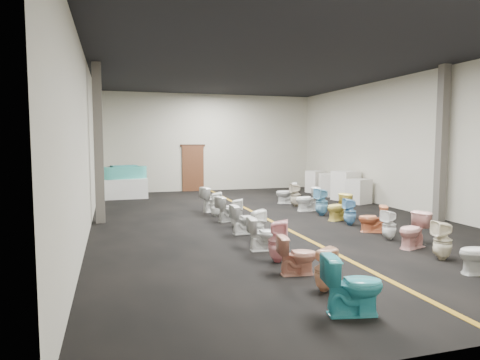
% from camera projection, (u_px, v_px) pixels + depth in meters
% --- Properties ---
extents(floor, '(16.00, 16.00, 0.00)m').
position_uv_depth(floor, '(269.00, 220.00, 12.62)').
color(floor, black).
rests_on(floor, ground).
extents(ceiling, '(16.00, 16.00, 0.00)m').
position_uv_depth(ceiling, '(270.00, 65.00, 12.21)').
color(ceiling, black).
rests_on(ceiling, ground).
extents(wall_back, '(10.00, 0.00, 10.00)m').
position_uv_depth(wall_back, '(209.00, 143.00, 20.05)').
color(wall_back, beige).
rests_on(wall_back, ground).
extents(wall_left, '(0.00, 16.00, 16.00)m').
position_uv_depth(wall_left, '(87.00, 144.00, 10.99)').
color(wall_left, beige).
rests_on(wall_left, ground).
extents(wall_right, '(0.00, 16.00, 16.00)m').
position_uv_depth(wall_right, '(414.00, 143.00, 13.84)').
color(wall_right, beige).
rests_on(wall_right, ground).
extents(aisle_stripe, '(0.12, 15.60, 0.01)m').
position_uv_depth(aisle_stripe, '(269.00, 220.00, 12.62)').
color(aisle_stripe, '#936715').
rests_on(aisle_stripe, floor).
extents(back_door, '(1.00, 0.10, 2.10)m').
position_uv_depth(back_door, '(193.00, 168.00, 19.87)').
color(back_door, '#562D19').
rests_on(back_door, floor).
extents(door_frame, '(1.15, 0.08, 0.10)m').
position_uv_depth(door_frame, '(193.00, 145.00, 19.78)').
color(door_frame, '#331C11').
rests_on(door_frame, back_door).
extents(column_left, '(0.25, 0.25, 4.50)m').
position_uv_depth(column_left, '(98.00, 144.00, 12.01)').
color(column_left, '#59544C').
rests_on(column_left, floor).
extents(column_right, '(0.25, 0.25, 4.50)m').
position_uv_depth(column_right, '(442.00, 144.00, 12.34)').
color(column_right, '#59544C').
rests_on(column_right, floor).
extents(display_table, '(1.82, 0.92, 0.80)m').
position_uv_depth(display_table, '(125.00, 188.00, 17.38)').
color(display_table, white).
rests_on(display_table, floor).
extents(bathtub, '(1.83, 0.95, 0.55)m').
position_uv_depth(bathtub, '(124.00, 172.00, 17.32)').
color(bathtub, teal).
rests_on(bathtub, display_table).
extents(appliance_crate_a, '(0.89, 0.89, 0.91)m').
position_uv_depth(appliance_crate_a, '(359.00, 191.00, 15.95)').
color(appliance_crate_a, beige).
rests_on(appliance_crate_a, floor).
extents(appliance_crate_b, '(1.03, 1.03, 1.15)m').
position_uv_depth(appliance_crate_b, '(346.00, 186.00, 16.82)').
color(appliance_crate_b, silver).
rests_on(appliance_crate_b, floor).
extents(appliance_crate_c, '(1.07, 1.07, 0.95)m').
position_uv_depth(appliance_crate_c, '(330.00, 185.00, 18.06)').
color(appliance_crate_c, white).
rests_on(appliance_crate_c, floor).
extents(appliance_crate_d, '(0.85, 0.85, 0.98)m').
position_uv_depth(appliance_crate_d, '(316.00, 182.00, 19.29)').
color(appliance_crate_d, white).
rests_on(appliance_crate_d, floor).
extents(toilet_left_0, '(0.88, 0.61, 0.82)m').
position_uv_depth(toilet_left_0, '(353.00, 285.00, 5.71)').
color(toilet_left_0, teal).
rests_on(toilet_left_0, floor).
extents(toilet_left_1, '(0.34, 0.33, 0.69)m').
position_uv_depth(toilet_left_1, '(324.00, 269.00, 6.61)').
color(toilet_left_1, '#E5AC86').
rests_on(toilet_left_1, floor).
extents(toilet_left_2, '(0.72, 0.47, 0.69)m').
position_uv_depth(toilet_left_2, '(297.00, 255.00, 7.44)').
color(toilet_left_2, tan).
rests_on(toilet_left_2, floor).
extents(toilet_left_3, '(0.50, 0.49, 0.83)m').
position_uv_depth(toilet_left_3, '(278.00, 241.00, 8.20)').
color(toilet_left_3, '#ECA6AB').
rests_on(toilet_left_3, floor).
extents(toilet_left_4, '(0.73, 0.45, 0.71)m').
position_uv_depth(toilet_left_4, '(264.00, 234.00, 9.11)').
color(toilet_left_4, white).
rests_on(toilet_left_4, floor).
extents(toilet_left_5, '(0.37, 0.36, 0.76)m').
position_uv_depth(toilet_left_5, '(257.00, 226.00, 9.83)').
color(toilet_left_5, white).
rests_on(toilet_left_5, floor).
extents(toilet_left_6, '(0.75, 0.46, 0.74)m').
position_uv_depth(toilet_left_6, '(245.00, 219.00, 10.73)').
color(toilet_left_6, white).
rests_on(toilet_left_6, floor).
extents(toilet_left_7, '(0.44, 0.44, 0.77)m').
position_uv_depth(toilet_left_7, '(236.00, 213.00, 11.61)').
color(toilet_left_7, white).
rests_on(toilet_left_7, floor).
extents(toilet_left_8, '(0.82, 0.63, 0.73)m').
position_uv_depth(toilet_left_8, '(228.00, 209.00, 12.41)').
color(toilet_left_8, silver).
rests_on(toilet_left_8, floor).
extents(toilet_left_9, '(0.37, 0.37, 0.76)m').
position_uv_depth(toilet_left_9, '(216.00, 204.00, 13.21)').
color(toilet_left_9, white).
rests_on(toilet_left_9, floor).
extents(toilet_left_10, '(0.92, 0.70, 0.83)m').
position_uv_depth(toilet_left_10, '(213.00, 199.00, 14.09)').
color(toilet_left_10, white).
rests_on(toilet_left_10, floor).
extents(toilet_right_2, '(0.41, 0.40, 0.78)m').
position_uv_depth(toilet_right_2, '(443.00, 240.00, 8.35)').
color(toilet_right_2, '#F3E8CB').
rests_on(toilet_right_2, floor).
extents(toilet_right_3, '(0.87, 0.66, 0.78)m').
position_uv_depth(toilet_right_3, '(413.00, 230.00, 9.29)').
color(toilet_right_3, '#F2AFA9').
rests_on(toilet_right_3, floor).
extents(toilet_right_4, '(0.39, 0.38, 0.71)m').
position_uv_depth(toilet_right_4, '(389.00, 225.00, 10.06)').
color(toilet_right_4, white).
rests_on(toilet_right_4, floor).
extents(toilet_right_5, '(0.79, 0.64, 0.70)m').
position_uv_depth(toilet_right_5, '(372.00, 219.00, 10.91)').
color(toilet_right_5, '#DC7546').
rests_on(toilet_right_5, floor).
extents(toilet_right_6, '(0.39, 0.39, 0.75)m').
position_uv_depth(toilet_right_6, '(350.00, 212.00, 11.82)').
color(toilet_right_6, '#70B0DD').
rests_on(toilet_right_6, floor).
extents(toilet_right_7, '(0.86, 0.64, 0.78)m').
position_uv_depth(toilet_right_7, '(338.00, 207.00, 12.55)').
color(toilet_right_7, '#E9CE56').
rests_on(toilet_right_7, floor).
extents(toilet_right_8, '(0.46, 0.45, 0.86)m').
position_uv_depth(toilet_right_8, '(322.00, 202.00, 13.33)').
color(toilet_right_8, '#73B5DA').
rests_on(toilet_right_8, floor).
extents(toilet_right_9, '(0.81, 0.50, 0.80)m').
position_uv_depth(toilet_right_9, '(307.00, 199.00, 14.21)').
color(toilet_right_9, white).
rests_on(toilet_right_9, floor).
extents(toilet_right_10, '(0.42, 0.41, 0.83)m').
position_uv_depth(toilet_right_10, '(296.00, 195.00, 15.10)').
color(toilet_right_10, beige).
rests_on(toilet_right_10, floor).
extents(toilet_right_11, '(0.89, 0.72, 0.79)m').
position_uv_depth(toilet_right_11, '(286.00, 193.00, 15.91)').
color(toilet_right_11, silver).
rests_on(toilet_right_11, floor).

